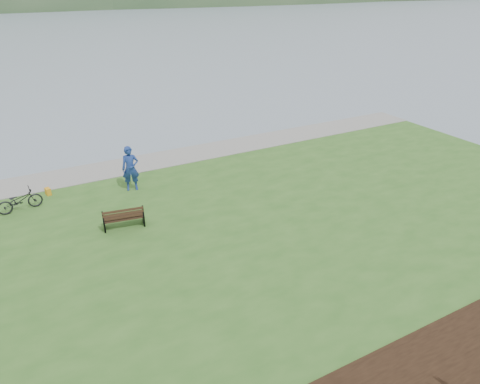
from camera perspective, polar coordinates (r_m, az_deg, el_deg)
name	(u,v)px	position (r m, az deg, el deg)	size (l,w,h in m)	color
ground	(204,234)	(16.27, -4.86, -5.54)	(600.00, 600.00, 0.00)	gray
lawn	(227,256)	(14.64, -1.68, -8.54)	(34.00, 20.00, 0.40)	#305E21
shoreline_path	(147,162)	(21.94, -12.24, 3.92)	(34.00, 2.20, 0.03)	gray
far_hillside	(67,6)	(184.71, -22.04, 21.98)	(580.00, 80.00, 38.00)	#2C4A29
park_bench	(124,217)	(16.13, -15.25, -3.28)	(1.52, 0.81, 0.90)	black
person	(130,165)	(18.77, -14.45, 3.53)	(0.84, 0.58, 2.30)	navy
bicycle_a	(19,200)	(18.85, -27.33, -1.01)	(1.68, 0.59, 0.88)	black
pannier	(48,192)	(19.85, -24.23, 0.06)	(0.18, 0.28, 0.30)	orange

